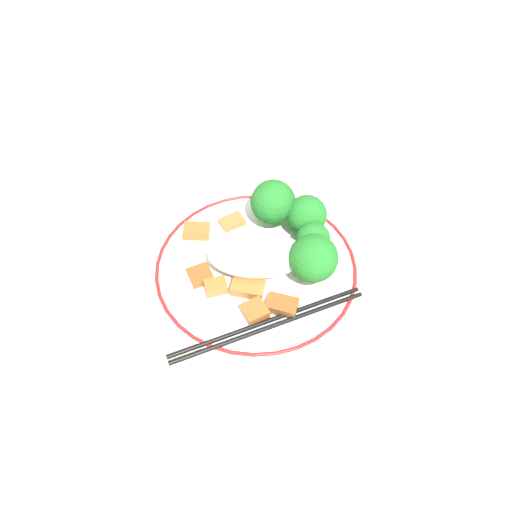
% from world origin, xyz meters
% --- Properties ---
extents(ground_plane, '(3.00, 3.00, 0.00)m').
position_xyz_m(ground_plane, '(0.00, 0.00, 0.00)').
color(ground_plane, beige).
extents(plate, '(0.26, 0.26, 0.02)m').
position_xyz_m(plate, '(0.00, 0.00, 0.01)').
color(plate, white).
rests_on(plate, ground_plane).
extents(rice_mound, '(0.12, 0.07, 0.05)m').
position_xyz_m(rice_mound, '(0.00, 0.00, 0.04)').
color(rice_mound, white).
rests_on(rice_mound, plate).
extents(broccoli_back_left, '(0.06, 0.06, 0.07)m').
position_xyz_m(broccoli_back_left, '(-0.07, 0.02, 0.05)').
color(broccoli_back_left, '#7FB756').
rests_on(broccoli_back_left, plate).
extents(broccoli_back_center, '(0.04, 0.04, 0.05)m').
position_xyz_m(broccoli_back_center, '(-0.07, -0.02, 0.04)').
color(broccoli_back_center, '#7FB756').
rests_on(broccoli_back_center, plate).
extents(broccoli_back_right, '(0.05, 0.05, 0.06)m').
position_xyz_m(broccoli_back_right, '(-0.06, -0.06, 0.04)').
color(broccoli_back_right, '#7FB756').
rests_on(broccoli_back_right, plate).
extents(broccoli_mid_left, '(0.06, 0.06, 0.07)m').
position_xyz_m(broccoli_mid_left, '(-0.02, -0.08, 0.05)').
color(broccoli_mid_left, '#7FB756').
rests_on(broccoli_mid_left, plate).
extents(meat_near_front, '(0.03, 0.03, 0.01)m').
position_xyz_m(meat_near_front, '(0.05, 0.04, 0.02)').
color(meat_near_front, '#995B28').
rests_on(meat_near_front, plate).
extents(meat_near_left, '(0.04, 0.03, 0.01)m').
position_xyz_m(meat_near_left, '(-0.03, 0.06, 0.02)').
color(meat_near_left, brown).
rests_on(meat_near_left, plate).
extents(meat_near_right, '(0.03, 0.02, 0.01)m').
position_xyz_m(meat_near_right, '(0.08, -0.05, 0.02)').
color(meat_near_right, '#995B28').
rests_on(meat_near_right, plate).
extents(meat_near_back, '(0.04, 0.04, 0.01)m').
position_xyz_m(meat_near_back, '(0.07, 0.02, 0.02)').
color(meat_near_back, brown).
rests_on(meat_near_back, plate).
extents(meat_on_rice_edge, '(0.04, 0.04, 0.01)m').
position_xyz_m(meat_on_rice_edge, '(0.00, 0.07, 0.02)').
color(meat_on_rice_edge, brown).
rests_on(meat_on_rice_edge, plate).
extents(meat_mid_left, '(0.04, 0.03, 0.01)m').
position_xyz_m(meat_mid_left, '(0.01, 0.04, 0.02)').
color(meat_mid_left, '#995B28').
rests_on(meat_mid_left, plate).
extents(meat_mid_right, '(0.04, 0.03, 0.01)m').
position_xyz_m(meat_mid_right, '(0.03, -0.07, 0.02)').
color(meat_mid_right, '#9E6633').
rests_on(meat_mid_right, plate).
extents(chopsticks, '(0.22, 0.11, 0.01)m').
position_xyz_m(chopsticks, '(-0.02, 0.09, 0.02)').
color(chopsticks, black).
rests_on(chopsticks, plate).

